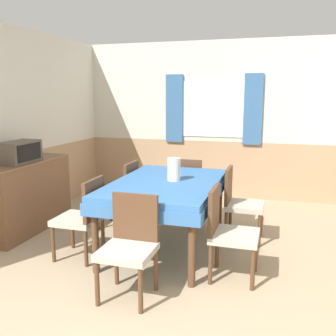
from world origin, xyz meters
TOP-DOWN VIEW (x-y plane):
  - wall_back at (0.00, 4.49)m, footprint 4.73×0.10m
  - wall_left at (-2.19, 2.23)m, footprint 0.05×4.87m
  - dining_table at (-0.04, 2.06)m, footprint 1.15×1.76m
  - chair_right_near at (0.71, 1.55)m, footprint 0.44×0.44m
  - chair_left_far at (-0.80, 2.57)m, footprint 0.44×0.44m
  - chair_right_far at (0.71, 2.57)m, footprint 0.44×0.44m
  - chair_head_near at (-0.04, 1.00)m, footprint 0.44×0.44m
  - chair_head_window at (-0.04, 3.12)m, footprint 0.44×0.44m
  - chair_left_near at (-0.80, 1.55)m, footprint 0.44×0.44m
  - sideboard at (-1.92, 2.11)m, footprint 0.46×1.37m
  - tv at (-1.88, 1.99)m, footprint 0.29×0.53m
  - vase at (0.03, 2.12)m, footprint 0.15×0.15m

SIDE VIEW (x-z plane):
  - sideboard at x=-1.92m, z-range 0.01..0.91m
  - chair_right_near at x=0.71m, z-range 0.04..0.91m
  - chair_left_far at x=-0.80m, z-range 0.04..0.91m
  - chair_right_far at x=0.71m, z-range 0.04..0.91m
  - chair_head_near at x=-0.04m, z-range 0.04..0.91m
  - chair_head_window at x=-0.04m, z-range 0.04..0.91m
  - chair_left_near at x=-0.80m, z-range 0.04..0.91m
  - dining_table at x=-0.04m, z-range 0.29..1.06m
  - vase at x=0.03m, z-range 0.78..1.03m
  - tv at x=-1.88m, z-range 0.90..1.17m
  - wall_left at x=-2.19m, z-range 0.00..2.60m
  - wall_back at x=0.00m, z-range 0.01..2.61m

